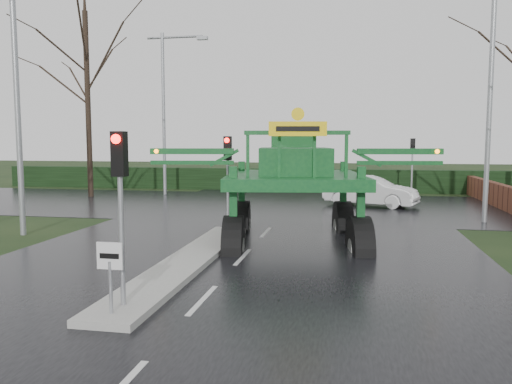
% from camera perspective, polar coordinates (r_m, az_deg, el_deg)
% --- Properties ---
extents(ground, '(140.00, 140.00, 0.00)m').
position_cam_1_polar(ground, '(10.77, -6.12, -12.27)').
color(ground, black).
rests_on(ground, ground).
extents(road_main, '(14.00, 80.00, 0.02)m').
position_cam_1_polar(road_main, '(20.30, 2.07, -3.67)').
color(road_main, black).
rests_on(road_main, ground).
extents(road_cross, '(80.00, 12.00, 0.02)m').
position_cam_1_polar(road_cross, '(26.18, 4.04, -1.55)').
color(road_cross, black).
rests_on(road_cross, ground).
extents(median_island, '(1.20, 10.00, 0.16)m').
position_cam_1_polar(median_island, '(13.88, -7.70, -7.80)').
color(median_island, gray).
rests_on(median_island, ground).
extents(hedge_row, '(44.00, 0.90, 1.50)m').
position_cam_1_polar(hedge_row, '(34.03, 5.62, 1.38)').
color(hedge_row, black).
rests_on(hedge_row, ground).
extents(brick_wall, '(0.40, 20.00, 1.20)m').
position_cam_1_polar(brick_wall, '(27.01, 26.77, -0.66)').
color(brick_wall, '#592D1E').
rests_on(brick_wall, ground).
extents(keep_left_sign, '(0.50, 0.07, 1.35)m').
position_cam_1_polar(keep_left_sign, '(9.61, -16.34, -8.14)').
color(keep_left_sign, gray).
rests_on(keep_left_sign, ground).
extents(traffic_signal_near, '(0.26, 0.33, 3.52)m').
position_cam_1_polar(traffic_signal_near, '(9.81, -15.29, 1.24)').
color(traffic_signal_near, gray).
rests_on(traffic_signal_near, ground).
extents(traffic_signal_mid, '(0.26, 0.33, 3.52)m').
position_cam_1_polar(traffic_signal_mid, '(17.83, -3.25, 3.37)').
color(traffic_signal_mid, gray).
rests_on(traffic_signal_mid, ground).
extents(traffic_signal_far, '(0.26, 0.33, 3.52)m').
position_cam_1_polar(traffic_signal_far, '(30.02, 17.44, 4.08)').
color(traffic_signal_far, gray).
rests_on(traffic_signal_far, ground).
extents(street_light_left_near, '(3.85, 0.30, 10.00)m').
position_cam_1_polar(street_light_left_near, '(19.54, -25.06, 13.05)').
color(street_light_left_near, gray).
rests_on(street_light_left_near, ground).
extents(street_light_right, '(3.85, 0.30, 10.00)m').
position_cam_1_polar(street_light_right, '(22.57, 24.51, 12.02)').
color(street_light_right, gray).
rests_on(street_light_right, ground).
extents(street_light_left_far, '(3.85, 0.30, 10.00)m').
position_cam_1_polar(street_light_left_far, '(31.94, -10.02, 10.45)').
color(street_light_left_far, gray).
rests_on(street_light_left_far, ground).
extents(tree_left_far, '(7.70, 7.70, 13.26)m').
position_cam_1_polar(tree_left_far, '(32.05, -18.75, 12.30)').
color(tree_left_far, black).
rests_on(tree_left_far, ground).
extents(crop_sprayer, '(9.61, 6.62, 5.41)m').
position_cam_1_polar(crop_sprayer, '(15.44, -2.54, 2.90)').
color(crop_sprayer, black).
rests_on(crop_sprayer, ground).
extents(white_sedan, '(4.98, 3.10, 1.55)m').
position_cam_1_polar(white_sedan, '(26.49, 12.92, -1.61)').
color(white_sedan, silver).
rests_on(white_sedan, ground).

